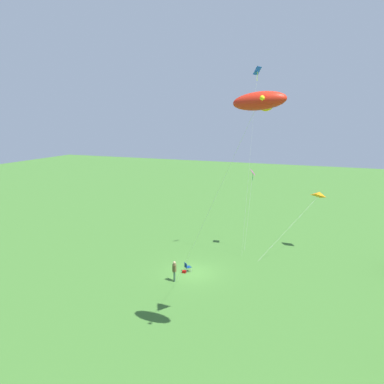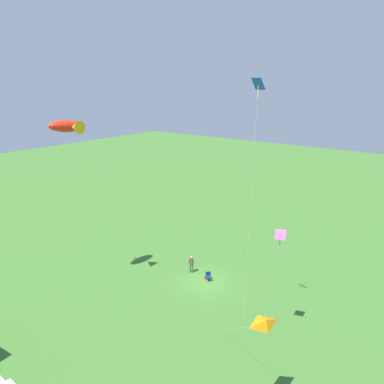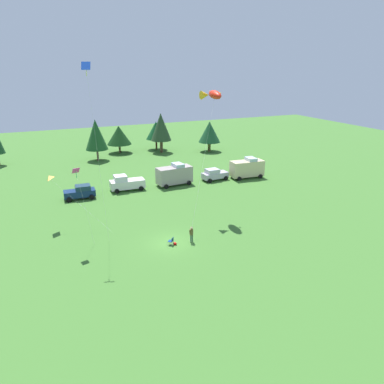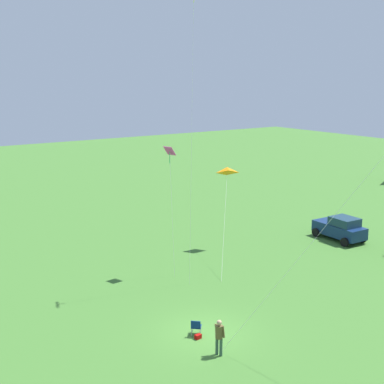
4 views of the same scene
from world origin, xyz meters
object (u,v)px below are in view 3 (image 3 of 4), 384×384
object	(u,v)px
truck_white_pickup	(126,183)
van_motorhome_grey	(174,175)
kite_diamond_blue	(87,76)
car_silver_compact	(214,174)
backpack_on_grass	(175,244)
kite_delta_orange	(49,178)
car_navy_hatch	(80,192)
person_kite_flyer	(192,233)
kite_large_fish	(213,95)
van_camper_beige	(247,168)
kite_diamond_rainbow	(77,173)
folding_chair	(171,241)

from	to	relation	value
truck_white_pickup	van_motorhome_grey	size ratio (longest dim) A/B	0.91
kite_diamond_blue	car_silver_compact	bearing A→B (deg)	34.61
backpack_on_grass	kite_delta_orange	bearing A→B (deg)	136.74
car_silver_compact	car_navy_hatch	bearing A→B (deg)	-3.37
person_kite_flyer	kite_large_fish	distance (m)	16.73
backpack_on_grass	person_kite_flyer	bearing A→B (deg)	-3.37
backpack_on_grass	truck_white_pickup	distance (m)	19.53
van_motorhome_grey	car_navy_hatch	bearing A→B (deg)	177.43
person_kite_flyer	van_camper_beige	distance (m)	25.31
car_silver_compact	kite_diamond_rainbow	world-z (taller)	kite_diamond_rainbow
kite_diamond_rainbow	backpack_on_grass	bearing A→B (deg)	-24.22
backpack_on_grass	truck_white_pickup	world-z (taller)	truck_white_pickup
van_motorhome_grey	van_camper_beige	size ratio (longest dim) A/B	1.01
folding_chair	kite_delta_orange	bearing A→B (deg)	-1.20
folding_chair	kite_delta_orange	world-z (taller)	kite_delta_orange
van_camper_beige	kite_large_fish	bearing A→B (deg)	-136.11
car_navy_hatch	truck_white_pickup	xyz separation A→B (m)	(6.75, 1.03, 0.15)
kite_large_fish	kite_diamond_rainbow	xyz separation A→B (m)	(-16.70, -4.01, -6.66)
person_kite_flyer	truck_white_pickup	size ratio (longest dim) A/B	0.34
person_kite_flyer	kite_delta_orange	bearing A→B (deg)	30.12
kite_delta_orange	car_navy_hatch	bearing A→B (deg)	63.54
folding_chair	truck_white_pickup	size ratio (longest dim) A/B	0.16
folding_chair	van_motorhome_grey	xyz separation A→B (m)	(7.68, 18.92, 1.16)
car_navy_hatch	kite_large_fish	distance (m)	22.68
car_navy_hatch	car_silver_compact	bearing A→B (deg)	3.59
van_motorhome_grey	kite_large_fish	size ratio (longest dim) A/B	0.37
truck_white_pickup	kite_large_fish	size ratio (longest dim) A/B	0.34
kite_diamond_blue	person_kite_flyer	bearing A→B (deg)	-27.66
car_silver_compact	kite_large_fish	world-z (taller)	kite_large_fish
person_kite_flyer	kite_diamond_blue	distance (m)	18.41
van_camper_beige	kite_large_fish	world-z (taller)	kite_large_fish
backpack_on_grass	car_navy_hatch	xyz separation A→B (m)	(-6.90, 18.47, 0.84)
folding_chair	van_camper_beige	xyz separation A→B (m)	(19.98, 17.75, 1.16)
van_camper_beige	person_kite_flyer	bearing A→B (deg)	-131.53
van_motorhome_grey	folding_chair	bearing A→B (deg)	-116.97
folding_chair	kite_large_fish	size ratio (longest dim) A/B	0.05
car_navy_hatch	van_camper_beige	distance (m)	26.56
kite_diamond_rainbow	van_motorhome_grey	bearing A→B (deg)	43.46
backpack_on_grass	van_camper_beige	bearing A→B (deg)	42.30
truck_white_pickup	van_camper_beige	size ratio (longest dim) A/B	0.92
van_camper_beige	kite_diamond_blue	bearing A→B (deg)	-149.75
car_silver_compact	kite_delta_orange	distance (m)	26.91
person_kite_flyer	van_camper_beige	size ratio (longest dim) A/B	0.32
person_kite_flyer	kite_large_fish	xyz separation A→B (m)	(6.21, 8.01, 13.31)
van_camper_beige	kite_diamond_rainbow	world-z (taller)	kite_diamond_rainbow
folding_chair	car_navy_hatch	distance (m)	19.49
van_motorhome_grey	van_camper_beige	xyz separation A→B (m)	(12.30, -1.18, 0.00)
folding_chair	kite_large_fish	distance (m)	17.96
person_kite_flyer	car_silver_compact	size ratio (longest dim) A/B	0.40
folding_chair	truck_white_pickup	distance (m)	19.39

